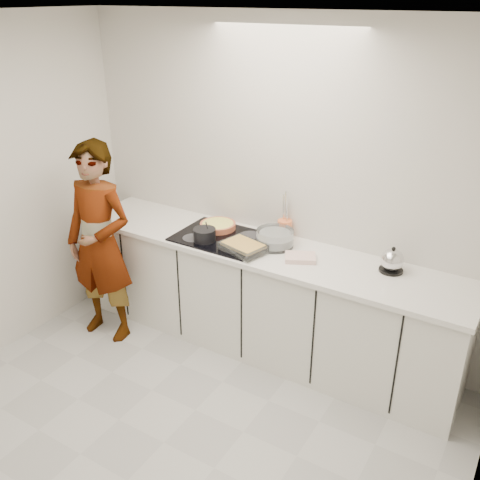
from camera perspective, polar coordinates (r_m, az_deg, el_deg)
The scene contains 14 objects.
floor at distance 3.81m, azimuth -8.12°, elevation -20.62°, with size 3.60×3.20×0.00m, color #BBBBB8.
ceiling at distance 2.68m, azimuth -11.70°, elevation 22.23°, with size 3.60×3.20×0.00m, color white.
wall_back at distance 4.25m, azimuth 4.46°, elevation 5.59°, with size 3.60×0.00×2.60m, color silver.
base_cabinets at distance 4.37m, azimuth 2.14°, elevation -6.38°, with size 3.20×0.58×0.87m, color silver.
countertop at distance 4.15m, azimuth 2.24°, elevation -1.01°, with size 3.24×0.64×0.04m, color white.
hob at distance 4.29m, azimuth -1.97°, elevation 0.28°, with size 0.72×0.54×0.01m, color black.
tart_dish at distance 4.42m, azimuth -2.37°, elevation 1.57°, with size 0.32×0.32×0.05m.
saucepan at distance 4.20m, azimuth -3.80°, elevation 0.57°, with size 0.21×0.21×0.17m.
baking_dish at distance 4.03m, azimuth 0.35°, elevation -0.71°, with size 0.36×0.30×0.06m.
mixing_bowl at distance 4.13m, azimuth 3.75°, elevation 0.12°, with size 0.38×0.38×0.13m.
tea_towel at distance 3.96m, azimuth 6.45°, elevation -1.87°, with size 0.22×0.16×0.04m, color white.
kettle at distance 3.90m, azimuth 15.91°, elevation -2.17°, with size 0.21×0.21×0.19m.
utensil_crock at distance 4.29m, azimuth 4.78°, elevation 1.20°, with size 0.12×0.12×0.14m, color #FD783F.
cook at distance 4.48m, azimuth -14.72°, elevation -0.38°, with size 0.62×0.41×1.70m, color silver.
Camera 1 is at (1.80, -1.99, 2.71)m, focal length 40.00 mm.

